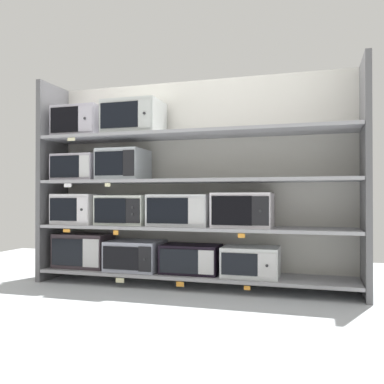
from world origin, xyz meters
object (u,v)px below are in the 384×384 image
(microwave_2, at_px, (191,259))
(microwave_8, at_px, (80,168))
(microwave_5, at_px, (124,210))
(microwave_9, at_px, (124,165))
(microwave_4, at_px, (79,209))
(microwave_3, at_px, (251,262))
(microwave_0, at_px, (83,250))
(microwave_6, at_px, (180,210))
(microwave_11, at_px, (134,118))
(microwave_1, at_px, (135,255))
(microwave_10, at_px, (81,123))
(microwave_7, at_px, (243,210))

(microwave_2, xyz_separation_m, microwave_8, (-1.18, 0.00, 0.87))
(microwave_5, distance_m, microwave_9, 0.44)
(microwave_4, xyz_separation_m, microwave_8, (0.01, -0.00, 0.42))
(microwave_3, bearing_deg, microwave_0, -179.99)
(microwave_8, bearing_deg, microwave_5, -0.00)
(microwave_4, distance_m, microwave_6, 1.09)
(microwave_11, bearing_deg, microwave_0, -179.99)
(microwave_1, xyz_separation_m, microwave_2, (0.56, -0.00, -0.01))
(microwave_4, bearing_deg, microwave_2, -0.01)
(microwave_9, distance_m, microwave_10, 0.65)
(microwave_8, height_order, microwave_10, microwave_10)
(microwave_2, bearing_deg, microwave_6, 179.94)
(microwave_6, height_order, microwave_9, microwave_9)
(microwave_5, xyz_separation_m, microwave_8, (-0.50, 0.00, 0.42))
(microwave_2, xyz_separation_m, microwave_7, (0.49, -0.00, 0.46))
(microwave_5, bearing_deg, microwave_0, 179.97)
(microwave_2, distance_m, microwave_9, 1.13)
(microwave_0, relative_size, microwave_8, 1.20)
(microwave_4, bearing_deg, microwave_10, -0.58)
(microwave_7, bearing_deg, microwave_5, -180.00)
(microwave_1, relative_size, microwave_8, 1.12)
(microwave_9, bearing_deg, microwave_6, -0.01)
(microwave_1, height_order, microwave_8, microwave_8)
(microwave_2, distance_m, microwave_6, 0.46)
(microwave_0, xyz_separation_m, microwave_7, (1.62, -0.00, 0.42))
(microwave_5, distance_m, microwave_11, 0.90)
(microwave_4, bearing_deg, microwave_5, -0.04)
(microwave_4, relative_size, microwave_8, 0.95)
(microwave_7, height_order, microwave_9, microwave_9)
(microwave_0, bearing_deg, microwave_3, 0.01)
(microwave_2, distance_m, microwave_8, 1.47)
(microwave_2, bearing_deg, microwave_11, 179.97)
(microwave_7, relative_size, microwave_9, 1.23)
(microwave_7, bearing_deg, microwave_1, 179.99)
(microwave_1, xyz_separation_m, microwave_11, (-0.02, 0.00, 1.33))
(microwave_3, xyz_separation_m, microwave_4, (-1.75, -0.00, 0.46))
(microwave_7, bearing_deg, microwave_2, 180.00)
(microwave_1, distance_m, microwave_3, 1.12)
(microwave_8, relative_size, microwave_9, 1.07)
(microwave_2, xyz_separation_m, microwave_3, (0.56, 0.00, -0.00))
(microwave_7, xyz_separation_m, microwave_11, (-1.07, 0.00, 0.88))
(microwave_2, height_order, microwave_10, microwave_10)
(microwave_3, bearing_deg, microwave_9, -179.99)
(microwave_11, bearing_deg, microwave_10, -179.97)
(microwave_1, distance_m, microwave_7, 1.14)
(microwave_4, xyz_separation_m, microwave_11, (0.61, 0.00, 0.89))
(microwave_9, bearing_deg, microwave_1, -0.01)
(microwave_3, height_order, microwave_5, microwave_5)
(microwave_1, relative_size, microwave_11, 0.94)
(microwave_1, relative_size, microwave_9, 1.20)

